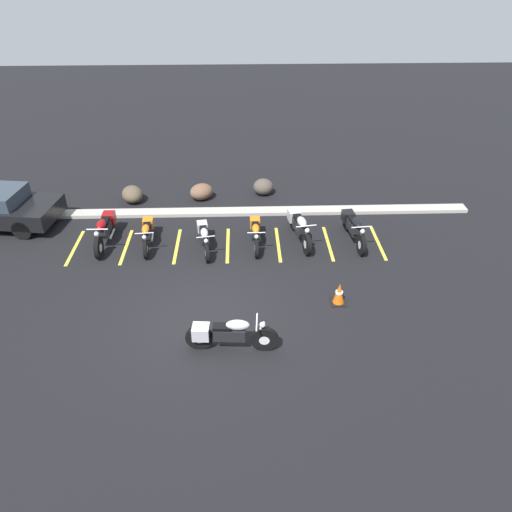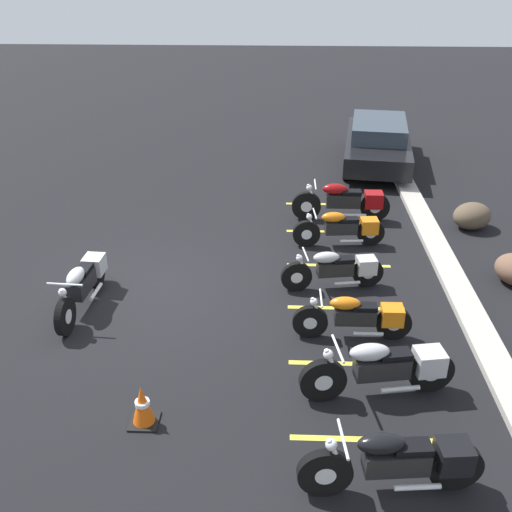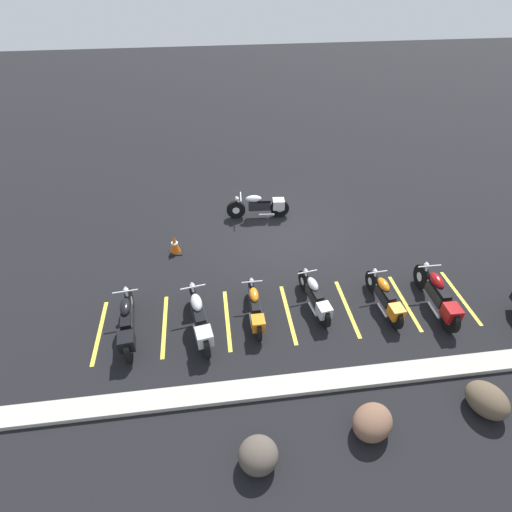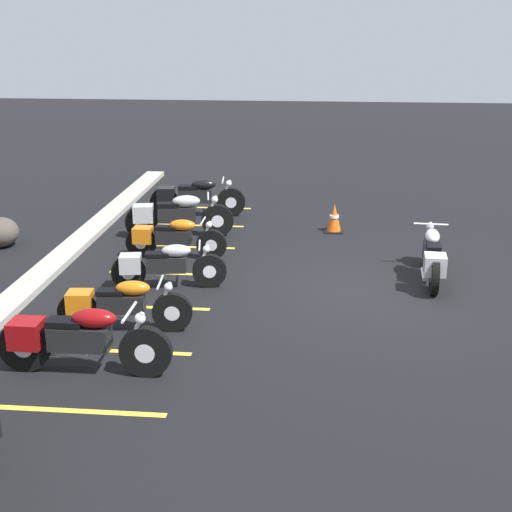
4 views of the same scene
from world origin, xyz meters
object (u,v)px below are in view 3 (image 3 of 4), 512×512
(parked_bike_4, at_px, (200,319))
(landscape_rock_2, at_px, (372,422))
(motorcycle_silver_featured, at_px, (261,206))
(landscape_rock_1, at_px, (258,455))
(parked_bike_3, at_px, (255,308))
(traffic_cone, at_px, (175,245))
(parked_bike_1, at_px, (386,298))
(landscape_rock_0, at_px, (487,400))
(parked_bike_5, at_px, (128,323))
(parked_bike_2, at_px, (315,297))
(parked_bike_0, at_px, (439,296))

(parked_bike_4, height_order, landscape_rock_2, parked_bike_4)
(motorcycle_silver_featured, distance_m, landscape_rock_1, 8.48)
(parked_bike_3, height_order, parked_bike_4, parked_bike_4)
(landscape_rock_2, xyz_separation_m, traffic_cone, (4.02, -6.37, -0.00))
(traffic_cone, bearing_deg, landscape_rock_2, 122.24)
(motorcycle_silver_featured, bearing_deg, landscape_rock_2, 101.42)
(parked_bike_1, height_order, landscape_rock_2, parked_bike_1)
(parked_bike_3, height_order, landscape_rock_1, parked_bike_3)
(landscape_rock_0, distance_m, landscape_rock_1, 4.84)
(parked_bike_5, height_order, landscape_rock_2, parked_bike_5)
(parked_bike_1, bearing_deg, parked_bike_2, 76.84)
(parked_bike_2, xyz_separation_m, parked_bike_5, (4.73, 0.35, 0.06))
(parked_bike_1, xyz_separation_m, landscape_rock_0, (-1.00, 3.02, -0.11))
(motorcycle_silver_featured, height_order, parked_bike_3, motorcycle_silver_featured)
(landscape_rock_0, height_order, landscape_rock_1, landscape_rock_0)
(motorcycle_silver_featured, relative_size, landscape_rock_1, 2.91)
(parked_bike_2, xyz_separation_m, landscape_rock_2, (-0.30, 3.44, -0.12))
(motorcycle_silver_featured, relative_size, parked_bike_3, 1.12)
(parked_bike_3, height_order, parked_bike_5, parked_bike_5)
(motorcycle_silver_featured, bearing_deg, parked_bike_0, 131.75)
(parked_bike_3, distance_m, landscape_rock_2, 3.76)
(motorcycle_silver_featured, xyz_separation_m, landscape_rock_1, (1.23, 8.38, -0.16))
(parked_bike_5, height_order, landscape_rock_0, parked_bike_5)
(traffic_cone, bearing_deg, parked_bike_5, 72.88)
(motorcycle_silver_featured, relative_size, parked_bike_1, 1.10)
(parked_bike_0, bearing_deg, parked_bike_2, 82.15)
(parked_bike_0, distance_m, parked_bike_3, 4.77)
(parked_bike_3, height_order, traffic_cone, parked_bike_3)
(landscape_rock_1, bearing_deg, landscape_rock_2, -171.49)
(parked_bike_1, distance_m, parked_bike_2, 1.82)
(parked_bike_5, bearing_deg, landscape_rock_1, -147.20)
(landscape_rock_0, bearing_deg, motorcycle_silver_featured, -65.49)
(parked_bike_2, bearing_deg, parked_bike_4, 89.37)
(parked_bike_4, bearing_deg, parked_bike_0, -99.58)
(parked_bike_0, bearing_deg, parked_bike_5, 89.45)
(landscape_rock_1, bearing_deg, landscape_rock_0, -174.06)
(parked_bike_5, distance_m, traffic_cone, 3.43)
(parked_bike_1, height_order, traffic_cone, parked_bike_1)
(parked_bike_0, bearing_deg, parked_bike_4, 90.08)
(motorcycle_silver_featured, height_order, landscape_rock_0, motorcycle_silver_featured)
(parked_bike_5, bearing_deg, parked_bike_4, -98.46)
(parked_bike_1, relative_size, parked_bike_5, 0.89)
(parked_bike_1, relative_size, traffic_cone, 3.18)
(motorcycle_silver_featured, xyz_separation_m, traffic_cone, (2.94, 1.67, -0.16))
(landscape_rock_0, bearing_deg, parked_bike_5, -21.31)
(motorcycle_silver_featured, height_order, parked_bike_0, parked_bike_0)
(parked_bike_3, bearing_deg, traffic_cone, 33.77)
(parked_bike_0, xyz_separation_m, traffic_cone, (6.88, -3.37, -0.19))
(parked_bike_3, height_order, landscape_rock_2, parked_bike_3)
(parked_bike_2, bearing_deg, parked_bike_5, 85.33)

